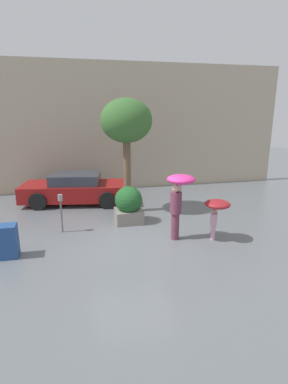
% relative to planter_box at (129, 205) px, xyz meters
% --- Properties ---
extents(ground_plane, '(40.00, 40.00, 0.00)m').
position_rel_planter_box_xyz_m(ground_plane, '(-0.20, -1.58, -0.64)').
color(ground_plane, slate).
extents(building_facade, '(18.00, 0.30, 6.00)m').
position_rel_planter_box_xyz_m(building_facade, '(-0.20, 4.92, 2.36)').
color(building_facade, '#B7A88E').
rests_on(building_facade, ground).
extents(planter_box, '(0.95, 0.95, 1.29)m').
position_rel_planter_box_xyz_m(planter_box, '(0.00, 0.00, 0.00)').
color(planter_box, gray).
rests_on(planter_box, ground).
extents(person_adult, '(0.82, 0.82, 2.01)m').
position_rel_planter_box_xyz_m(person_adult, '(1.16, -1.81, 0.83)').
color(person_adult, brown).
rests_on(person_adult, ground).
extents(person_child, '(0.75, 0.75, 1.26)m').
position_rel_planter_box_xyz_m(person_child, '(2.25, -2.10, 0.41)').
color(person_child, '#D199B7').
rests_on(person_child, ground).
extents(parked_car_near, '(4.62, 2.52, 1.27)m').
position_rel_planter_box_xyz_m(parked_car_near, '(-1.74, 2.76, -0.03)').
color(parked_car_near, maroon).
rests_on(parked_car_near, ground).
extents(street_tree, '(1.87, 1.87, 4.23)m').
position_rel_planter_box_xyz_m(street_tree, '(0.16, 1.15, 2.72)').
color(street_tree, brown).
rests_on(street_tree, ground).
extents(parking_meter, '(0.14, 0.14, 1.25)m').
position_rel_planter_box_xyz_m(parking_meter, '(-2.24, -0.42, 0.27)').
color(parking_meter, '#595B60').
rests_on(parking_meter, ground).
extents(newspaper_box, '(0.50, 0.44, 0.90)m').
position_rel_planter_box_xyz_m(newspaper_box, '(-3.58, -1.85, -0.19)').
color(newspaper_box, navy).
rests_on(newspaper_box, ground).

